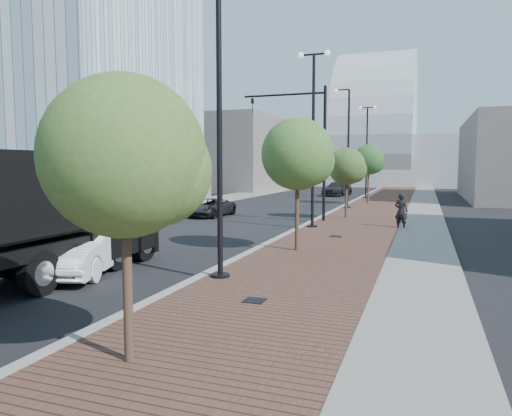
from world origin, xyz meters
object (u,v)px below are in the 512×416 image
(dump_truck, at_px, (18,231))
(pedestrian, at_px, (401,211))
(dark_car_mid, at_px, (211,208))
(white_sedan, at_px, (88,246))

(dump_truck, distance_m, pedestrian, 18.52)
(dark_car_mid, xyz_separation_m, pedestrian, (12.26, -2.51, 0.38))
(dark_car_mid, height_order, pedestrian, pedestrian)
(pedestrian, bearing_deg, dark_car_mid, 6.56)
(dump_truck, height_order, white_sedan, dump_truck)
(dark_car_mid, bearing_deg, dump_truck, -76.95)
(dump_truck, distance_m, white_sedan, 2.44)
(pedestrian, bearing_deg, white_sedan, 74.88)
(dump_truck, bearing_deg, white_sedan, 78.94)
(white_sedan, distance_m, dark_car_mid, 16.51)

